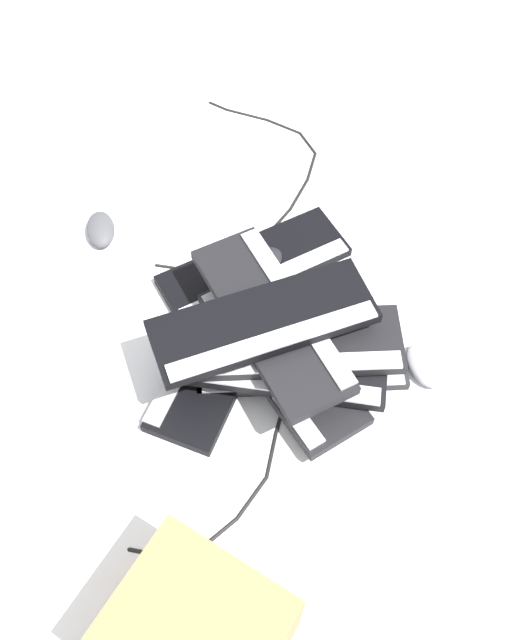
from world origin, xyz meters
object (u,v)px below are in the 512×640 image
at_px(keyboard_5, 293,344).
at_px(mouse_2, 425,366).
at_px(keyboard_6, 272,318).
at_px(mouse_0, 101,229).
at_px(mouse_3, 211,344).
at_px(cardboard_box, 195,638).
at_px(keyboard_3, 280,357).
at_px(keyboard_0, 301,361).
at_px(mouse_1, 262,264).
at_px(keyboard_7, 264,322).
at_px(keyboard_2, 217,352).
at_px(keyboard_1, 255,266).
at_px(keyboard_4, 277,363).

bearing_deg(keyboard_5, mouse_2, 47.01).
height_order(keyboard_6, mouse_0, keyboard_6).
distance_m(mouse_3, cardboard_box, 0.58).
relative_size(keyboard_5, cardboard_box, 1.70).
bearing_deg(keyboard_3, keyboard_0, 56.38).
bearing_deg(mouse_3, keyboard_0, 140.20).
distance_m(keyboard_0, mouse_2, 0.26).
relative_size(keyboard_6, mouse_1, 4.22).
distance_m(keyboard_6, keyboard_7, 0.05).
height_order(keyboard_0, cardboard_box, cardboard_box).
height_order(keyboard_2, mouse_2, mouse_2).
distance_m(keyboard_7, mouse_3, 0.16).
bearing_deg(keyboard_1, mouse_0, -148.18).
xyz_separation_m(keyboard_0, keyboard_2, (-0.14, -0.12, 0.00)).
height_order(keyboard_3, mouse_3, mouse_3).
bearing_deg(keyboard_1, mouse_2, 11.20).
height_order(keyboard_3, mouse_2, keyboard_3).
bearing_deg(keyboard_2, keyboard_3, 35.46).
height_order(keyboard_2, mouse_0, mouse_0).
relative_size(keyboard_3, keyboard_6, 0.99).
bearing_deg(keyboard_2, cardboard_box, -43.61).
height_order(keyboard_3, cardboard_box, cardboard_box).
bearing_deg(keyboard_4, mouse_0, -175.79).
xyz_separation_m(keyboard_4, mouse_3, (-0.14, -0.06, -0.02)).
bearing_deg(mouse_3, keyboard_2, 148.64).
height_order(keyboard_2, mouse_3, mouse_3).
height_order(keyboard_1, mouse_2, mouse_2).
bearing_deg(keyboard_1, mouse_3, -63.81).
distance_m(mouse_0, mouse_1, 0.40).
bearing_deg(keyboard_0, mouse_3, -138.73).
relative_size(keyboard_5, mouse_2, 3.95).
distance_m(keyboard_7, mouse_1, 0.26).
distance_m(keyboard_2, mouse_2, 0.44).
distance_m(keyboard_2, cardboard_box, 0.58).
distance_m(keyboard_0, keyboard_1, 0.27).
bearing_deg(mouse_0, mouse_2, 51.43).
distance_m(keyboard_1, keyboard_5, 0.29).
bearing_deg(keyboard_7, keyboard_3, 33.28).
bearing_deg(keyboard_7, mouse_3, -142.33).
xyz_separation_m(keyboard_4, keyboard_7, (-0.05, 0.01, 0.09)).
height_order(keyboard_1, keyboard_5, keyboard_5).
bearing_deg(keyboard_1, cardboard_box, -48.81).
bearing_deg(keyboard_7, keyboard_4, -6.76).
bearing_deg(keyboard_4, keyboard_7, 173.24).
bearing_deg(mouse_3, cardboard_box, 56.49).
bearing_deg(mouse_2, keyboard_7, 62.54).
relative_size(keyboard_5, keyboard_6, 0.94).
bearing_deg(keyboard_1, mouse_1, -3.38).
relative_size(keyboard_6, mouse_0, 4.22).
height_order(keyboard_4, mouse_3, keyboard_4).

